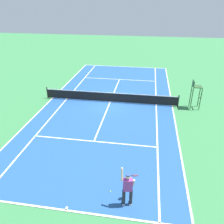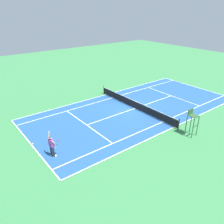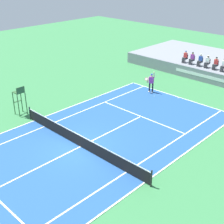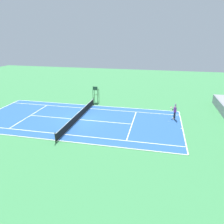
# 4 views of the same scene
# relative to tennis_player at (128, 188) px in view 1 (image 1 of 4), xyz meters

# --- Properties ---
(ground_plane) EXTENTS (80.00, 80.00, 0.00)m
(ground_plane) POSITION_rel_tennis_player_xyz_m (2.66, -11.11, -0.99)
(ground_plane) COLOR #387F47
(court) EXTENTS (11.08, 23.88, 0.03)m
(court) POSITION_rel_tennis_player_xyz_m (2.66, -11.11, -0.98)
(court) COLOR #235193
(court) RESTS_ON ground
(net) EXTENTS (11.98, 0.10, 1.07)m
(net) POSITION_rel_tennis_player_xyz_m (2.66, -11.11, -0.47)
(net) COLOR black
(net) RESTS_ON ground
(tennis_player) EXTENTS (0.75, 0.72, 2.08)m
(tennis_player) POSITION_rel_tennis_player_xyz_m (0.00, 0.00, 0.00)
(tennis_player) COLOR #232328
(tennis_player) RESTS_ON ground
(tennis_ball) EXTENTS (0.07, 0.07, 0.07)m
(tennis_ball) POSITION_rel_tennis_player_xyz_m (0.88, -0.61, -0.96)
(tennis_ball) COLOR #D1E533
(tennis_ball) RESTS_ON ground
(umpire_chair) EXTENTS (0.77, 0.77, 2.44)m
(umpire_chair) POSITION_rel_tennis_player_xyz_m (-4.55, -11.11, 0.56)
(umpire_chair) COLOR #2D562D
(umpire_chair) RESTS_ON ground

